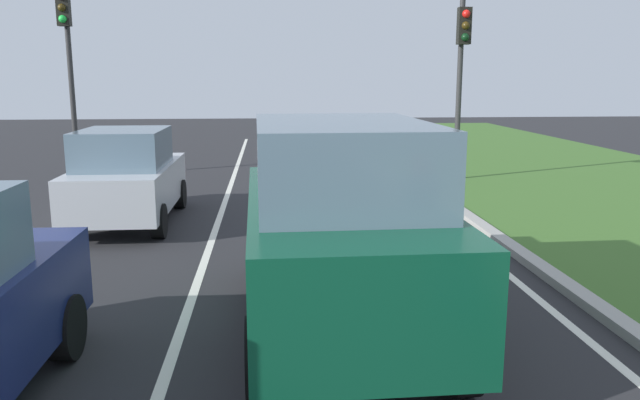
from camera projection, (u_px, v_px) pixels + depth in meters
The scene contains 8 objects.
ground_plane at pixel (255, 220), 12.05m from camera, with size 60.00×60.00×0.00m, color #262628.
lane_line_center at pixel (218, 221), 11.99m from camera, with size 0.12×32.00×0.01m, color silver.
lane_line_right_edge at pixel (438, 217), 12.34m from camera, with size 0.12×32.00×0.01m, color silver.
curb_right at pixel (463, 213), 12.36m from camera, with size 0.24×48.00×0.12m, color #9E9B93.
car_suv_ahead at pixel (339, 226), 6.62m from camera, with size 2.05×4.54×2.28m.
car_hatchback_far at pixel (127, 177), 11.65m from camera, with size 1.74×3.70×1.78m.
traffic_light_near_right at pixel (462, 59), 15.85m from camera, with size 0.32×0.50×4.72m.
traffic_light_overhead_left at pixel (67, 47), 16.40m from camera, with size 0.32×0.50×5.12m.
Camera 1 is at (0.29, 2.19, 2.72)m, focal length 35.13 mm.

